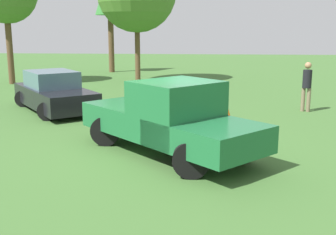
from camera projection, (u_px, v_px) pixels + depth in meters
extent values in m
plane|color=#3D662D|center=(170.00, 149.00, 10.53)|extent=(80.00, 80.00, 0.00)
cylinder|color=black|center=(106.00, 131.00, 10.82)|extent=(0.77, 0.22, 0.77)
cylinder|color=black|center=(151.00, 123.00, 11.79)|extent=(0.77, 0.22, 0.77)
cylinder|color=black|center=(191.00, 160.00, 8.43)|extent=(0.77, 0.22, 0.77)
cylinder|color=black|center=(240.00, 146.00, 9.40)|extent=(0.77, 0.22, 0.77)
cube|color=#1E6638|center=(131.00, 115.00, 11.16)|extent=(2.71, 2.71, 0.64)
cube|color=#1E6638|center=(176.00, 111.00, 9.74)|extent=(2.42, 2.42, 1.40)
cube|color=slate|center=(176.00, 92.00, 9.65)|extent=(2.15, 2.15, 0.48)
cube|color=#1E6638|center=(207.00, 136.00, 9.08)|extent=(2.99, 2.99, 0.60)
cube|color=silver|center=(112.00, 119.00, 11.91)|extent=(1.31, 1.33, 0.16)
cylinder|color=black|center=(90.00, 106.00, 14.57)|extent=(0.64, 0.20, 0.64)
cylinder|color=black|center=(47.00, 111.00, 13.77)|extent=(0.64, 0.20, 0.64)
cylinder|color=black|center=(61.00, 95.00, 17.02)|extent=(0.64, 0.20, 0.64)
cylinder|color=black|center=(23.00, 99.00, 16.21)|extent=(0.64, 0.20, 0.64)
cube|color=black|center=(55.00, 97.00, 15.35)|extent=(4.18, 4.66, 0.68)
cube|color=slate|center=(52.00, 79.00, 15.40)|extent=(2.45, 2.53, 0.60)
cylinder|color=#7A6B51|center=(309.00, 100.00, 15.22)|extent=(0.14, 0.14, 0.88)
cylinder|color=#7A6B51|center=(303.00, 99.00, 15.31)|extent=(0.14, 0.14, 0.88)
cylinder|color=black|center=(307.00, 79.00, 15.10)|extent=(0.42, 0.42, 0.66)
sphere|color=#A87A56|center=(308.00, 65.00, 15.00)|extent=(0.24, 0.24, 0.24)
cylinder|color=brown|center=(10.00, 48.00, 22.61)|extent=(0.33, 0.33, 3.90)
cylinder|color=brown|center=(111.00, 44.00, 28.84)|extent=(0.38, 0.38, 3.89)
cylinder|color=brown|center=(138.00, 50.00, 23.44)|extent=(0.29, 0.29, 3.63)
cone|color=orange|center=(227.00, 111.00, 14.03)|extent=(0.32, 0.32, 0.55)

